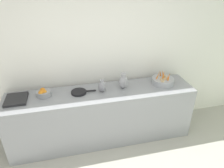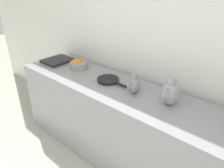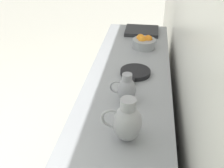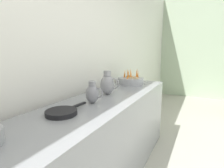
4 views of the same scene
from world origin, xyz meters
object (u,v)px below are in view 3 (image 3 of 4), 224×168
metal_pitcher_short (126,89)px  skillet_on_counter (135,72)px  metal_pitcher_tall (127,122)px  orange_bowl (144,42)px

metal_pitcher_short → skillet_on_counter: size_ratio=0.52×
metal_pitcher_tall → metal_pitcher_short: metal_pitcher_tall is taller
orange_bowl → skillet_on_counter: bearing=85.7°
metal_pitcher_short → skillet_on_counter: 0.36m
metal_pitcher_tall → skillet_on_counter: metal_pitcher_tall is taller
metal_pitcher_tall → skillet_on_counter: 0.70m
metal_pitcher_short → orange_bowl: bearing=-94.8°
orange_bowl → metal_pitcher_tall: metal_pitcher_tall is taller
metal_pitcher_tall → skillet_on_counter: size_ratio=0.67×
orange_bowl → metal_pitcher_tall: size_ratio=0.83×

